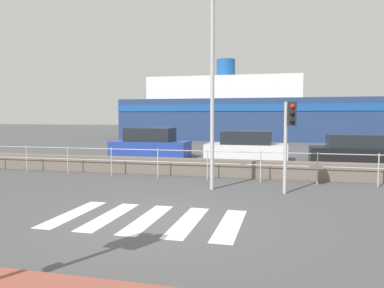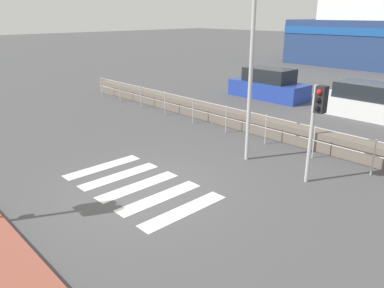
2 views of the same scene
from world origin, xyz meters
name	(u,v)px [view 2 (image 2 of 2)]	position (x,y,z in m)	size (l,w,h in m)	color
ground_plane	(144,189)	(0.00, 0.00, 0.00)	(160.00, 160.00, 0.00)	#4C4C4F
crosswalk	(138,186)	(-0.26, 0.00, 0.00)	(4.05, 2.40, 0.01)	silver
seawall	(280,130)	(0.00, 6.08, 0.31)	(24.36, 0.55, 0.62)	#6B6056
harbor_fence	(266,125)	(0.00, 5.20, 0.71)	(21.96, 0.04, 1.07)	#B2B2B5
traffic_light_far	(317,113)	(2.73, 3.48, 1.94)	(0.34, 0.32, 2.64)	#B2B2B5
streetlamp	(247,38)	(0.47, 3.35, 3.68)	(0.32, 1.32, 5.89)	#B2B2B5
parked_car_blue	(268,85)	(-4.47, 11.54, 0.68)	(4.21, 1.71, 1.59)	#233D9E
parked_car_white	(366,102)	(0.73, 11.54, 0.63)	(4.10, 1.85, 1.48)	silver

